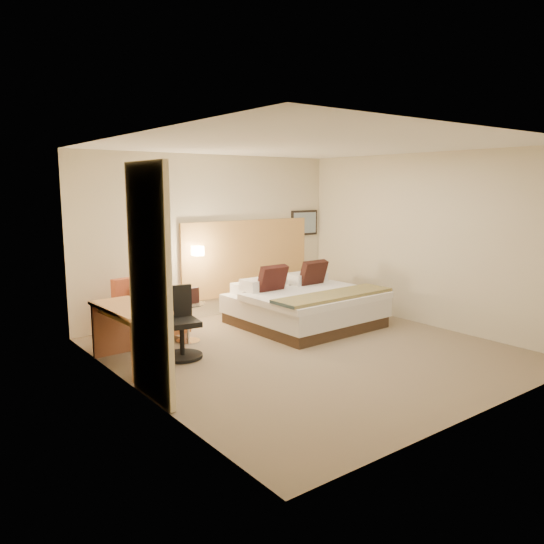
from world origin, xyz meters
TOP-DOWN VIEW (x-y plane):
  - floor at (0.00, 0.00)m, footprint 4.80×5.00m
  - ceiling at (0.00, 0.00)m, footprint 4.80×5.00m
  - wall_back at (0.00, 2.51)m, footprint 4.80×0.02m
  - wall_front at (0.00, -2.51)m, footprint 4.80×0.02m
  - wall_left at (-2.41, 0.00)m, footprint 0.02×5.00m
  - wall_right at (2.41, 0.00)m, footprint 0.02×5.00m
  - headboard_panel at (0.70, 2.47)m, footprint 2.60×0.04m
  - art_frame at (2.02, 2.48)m, footprint 0.62×0.03m
  - art_canvas at (2.02, 2.46)m, footprint 0.54×0.01m
  - lamp_arm at (-0.35, 2.42)m, footprint 0.02×0.12m
  - lamp_shade at (-0.35, 2.36)m, footprint 0.15×0.15m
  - curtain at (-2.36, -0.25)m, footprint 0.06×0.90m
  - bottle_a at (-1.16, 1.36)m, footprint 0.07×0.07m
  - menu_folder at (-1.00, 1.32)m, footprint 0.13×0.07m
  - bed at (0.83, 1.08)m, footprint 2.05×1.99m
  - lounge_chair at (-1.46, 1.83)m, footprint 0.93×0.84m
  - side_table at (-1.09, 1.36)m, footprint 0.56×0.56m
  - desk at (-2.11, 0.88)m, footprint 0.61×1.23m
  - desk_chair at (-1.49, 0.80)m, footprint 0.59×0.59m

SIDE VIEW (x-z plane):
  - floor at x=0.00m, z-range -0.02..0.00m
  - side_table at x=-1.09m, z-range 0.03..0.59m
  - bed at x=0.83m, z-range -0.17..0.80m
  - lounge_chair at x=-1.46m, z-range -0.09..0.80m
  - desk_chair at x=-1.49m, z-range -0.08..0.83m
  - desk at x=-2.11m, z-range 0.22..0.96m
  - bottle_a at x=-1.16m, z-range 0.56..0.76m
  - menu_folder at x=-1.00m, z-range 0.56..0.78m
  - headboard_panel at x=0.70m, z-range 0.30..1.60m
  - lamp_arm at x=-0.35m, z-range 1.14..1.16m
  - lamp_shade at x=-0.35m, z-range 1.07..1.22m
  - curtain at x=-2.36m, z-range 0.01..2.43m
  - wall_back at x=0.00m, z-range 0.00..2.70m
  - wall_front at x=0.00m, z-range 0.00..2.70m
  - wall_left at x=-2.41m, z-range 0.00..2.70m
  - wall_right at x=2.41m, z-range 0.00..2.70m
  - art_frame at x=2.02m, z-range 1.27..1.73m
  - art_canvas at x=2.02m, z-range 1.30..1.70m
  - ceiling at x=0.00m, z-range 2.70..2.72m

